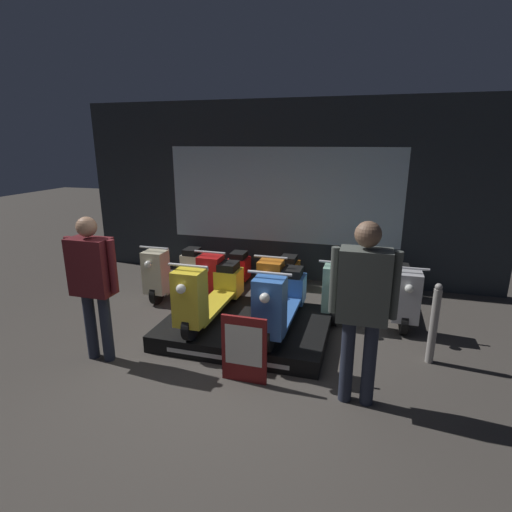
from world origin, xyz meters
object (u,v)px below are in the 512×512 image
Objects in this scene: scooter_display_left at (210,292)px; scooter_backrow_3 at (339,286)px; scooter_display_right at (281,300)px; scooter_backrow_0 at (175,270)px; scooter_backrow_1 at (225,275)px; price_sign_board at (244,349)px; person_left_browsing at (93,277)px; street_bollard at (434,324)px; scooter_backrow_2 at (280,280)px; scooter_backrow_4 at (402,292)px; person_right_browsing at (363,298)px.

scooter_display_left is 2.06m from scooter_backrow_3.
scooter_display_left and scooter_display_right have the same top height.
scooter_backrow_0 and scooter_backrow_3 have the same top height.
price_sign_board is at bearing -65.13° from scooter_backrow_1.
street_bollard is at bearing 14.86° from person_left_browsing.
price_sign_board is (0.14, -2.29, 0.02)m from scooter_backrow_2.
person_left_browsing is 2.27× the size of price_sign_board.
scooter_backrow_2 is at bearing 180.00° from scooter_backrow_3.
scooter_backrow_2 is at bearing 147.93° from street_bollard.
scooter_backrow_2 is 2.48m from street_bollard.
scooter_backrow_0 is 3.03m from price_sign_board.
scooter_backrow_2 is 1.00× the size of scooter_backrow_4.
scooter_backrow_4 is (1.53, 1.32, -0.21)m from scooter_display_right.
price_sign_board is at bearing -49.06° from scooter_backrow_0.
scooter_backrow_3 is 2.42m from price_sign_board.
scooter_display_right reaches higher than scooter_backrow_2.
street_bollard is at bearing 26.40° from price_sign_board.
scooter_display_right is 1.83× the size of street_bollard.
scooter_backrow_1 is at bearing 114.87° from price_sign_board.
street_bollard reaches higher than scooter_backrow_1.
scooter_backrow_4 is at bearing 0.00° from scooter_backrow_3.
scooter_backrow_1 is at bearing 180.00° from scooter_backrow_4.
scooter_backrow_1 and scooter_backrow_3 have the same top height.
scooter_backrow_3 is at bearing 0.00° from scooter_backrow_0.
scooter_backrow_2 is at bearing 119.41° from person_right_browsing.
scooter_display_right reaches higher than price_sign_board.
person_left_browsing is 1.89m from price_sign_board.
scooter_display_right is at bearing -46.63° from scooter_backrow_1.
scooter_backrow_3 is 2.37× the size of price_sign_board.
scooter_backrow_0 is at bearing 180.00° from scooter_backrow_2.
scooter_backrow_0 is (-1.21, 1.32, -0.21)m from scooter_display_left.
scooter_backrow_4 is (2.49, 1.32, -0.21)m from scooter_display_left.
scooter_backrow_3 is at bearing 71.00° from price_sign_board.
person_left_browsing reaches higher than price_sign_board.
street_bollard reaches higher than scooter_backrow_3.
scooter_backrow_3 is (2.78, 0.00, 0.00)m from scooter_backrow_0.
scooter_backrow_2 is at bearing 103.57° from scooter_display_right.
scooter_display_left is 1.48m from scooter_backrow_2.
scooter_backrow_2 is 2.75m from person_right_browsing.
person_left_browsing is at bearing -180.00° from person_right_browsing.
scooter_display_left is 0.96m from scooter_display_right.
scooter_display_left is at bearing -77.83° from scooter_backrow_1.
scooter_display_right is at bearing 26.89° from person_left_browsing.
price_sign_board is at bearing -51.42° from scooter_display_left.
person_right_browsing is at bearing -45.27° from scooter_display_right.
scooter_backrow_4 is 1.04× the size of person_left_browsing.
person_left_browsing is (-3.49, -2.31, 0.67)m from scooter_backrow_4.
scooter_backrow_3 is (0.93, 0.00, 0.00)m from scooter_backrow_2.
scooter_backrow_3 is at bearing 0.00° from scooter_backrow_2.
scooter_backrow_3 and scooter_backrow_4 have the same top height.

